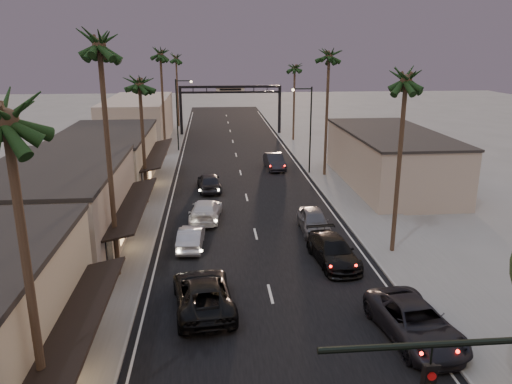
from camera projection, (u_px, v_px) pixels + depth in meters
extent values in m
plane|color=slate|center=(244.00, 188.00, 47.17)|extent=(200.00, 200.00, 0.00)
cube|color=black|center=(241.00, 175.00, 51.94)|extent=(14.00, 120.00, 0.02)
cube|color=slate|center=(156.00, 161.00, 57.79)|extent=(5.00, 92.00, 0.12)
cube|color=slate|center=(317.00, 158.00, 59.43)|extent=(5.00, 92.00, 0.12)
cube|color=tan|center=(56.00, 212.00, 31.89)|extent=(8.00, 14.00, 5.50)
cube|color=#BCB18F|center=(106.00, 161.00, 47.25)|extent=(8.00, 16.00, 5.00)
cube|color=tan|center=(138.00, 120.00, 69.08)|extent=(8.00, 20.00, 6.00)
cube|color=tan|center=(390.00, 159.00, 47.67)|extent=(8.00, 18.00, 5.00)
cylinder|color=black|center=(501.00, 341.00, 11.20)|extent=(8.40, 0.16, 0.16)
cube|color=black|center=(181.00, 112.00, 74.20)|extent=(0.40, 0.40, 7.00)
cube|color=black|center=(279.00, 111.00, 75.48)|extent=(0.40, 0.40, 7.00)
cube|color=black|center=(230.00, 87.00, 73.82)|extent=(15.20, 0.35, 0.35)
cube|color=black|center=(230.00, 92.00, 74.05)|extent=(15.20, 0.30, 0.30)
cube|color=beige|center=(230.00, 89.00, 73.91)|extent=(4.20, 0.12, 1.00)
cylinder|color=black|center=(310.00, 131.00, 51.29)|extent=(0.16, 0.16, 9.00)
cylinder|color=black|center=(302.00, 89.00, 49.99)|extent=(2.00, 0.12, 0.12)
sphere|color=#FFD899|center=(293.00, 90.00, 49.94)|extent=(0.30, 0.30, 0.30)
cylinder|color=black|center=(177.00, 116.00, 62.47)|extent=(0.16, 0.16, 9.00)
cylinder|color=black|center=(184.00, 81.00, 61.34)|extent=(2.00, 0.12, 0.12)
sphere|color=#FFD899|center=(191.00, 82.00, 61.45)|extent=(0.30, 0.30, 0.30)
cylinder|color=#38281C|center=(31.00, 300.00, 15.25)|extent=(0.28, 0.28, 11.00)
sphere|color=black|center=(3.00, 98.00, 13.53)|extent=(3.20, 3.20, 3.20)
cylinder|color=#38281C|center=(110.00, 168.00, 27.39)|extent=(0.28, 0.28, 13.00)
sphere|color=black|center=(98.00, 33.00, 25.38)|extent=(3.20, 3.20, 3.20)
cylinder|color=#38281C|center=(143.00, 146.00, 41.19)|extent=(0.28, 0.28, 10.00)
sphere|color=black|center=(139.00, 77.00, 39.61)|extent=(3.20, 3.20, 3.20)
cylinder|color=#38281C|center=(163.00, 107.00, 59.06)|extent=(0.28, 0.28, 12.00)
sphere|color=black|center=(160.00, 49.00, 57.19)|extent=(3.20, 3.20, 3.20)
cylinder|color=#38281C|center=(399.00, 170.00, 31.07)|extent=(0.28, 0.28, 11.00)
sphere|color=black|center=(407.00, 70.00, 29.35)|extent=(3.20, 3.20, 3.20)
cylinder|color=#38281C|center=(327.00, 118.00, 50.04)|extent=(0.28, 0.28, 12.00)
sphere|color=black|center=(329.00, 49.00, 48.17)|extent=(3.20, 3.20, 3.20)
cylinder|color=#38281C|center=(294.00, 105.00, 69.43)|extent=(0.28, 0.28, 10.00)
sphere|color=black|center=(295.00, 64.00, 67.84)|extent=(3.20, 3.20, 3.20)
cylinder|color=#38281C|center=(178.00, 93.00, 81.20)|extent=(0.28, 0.28, 11.00)
sphere|color=black|center=(176.00, 54.00, 79.47)|extent=(3.20, 3.20, 3.20)
imported|color=black|center=(203.00, 293.00, 25.37)|extent=(3.49, 6.43, 1.71)
imported|color=#A2A3A8|center=(191.00, 237.00, 33.12)|extent=(1.82, 4.49, 1.45)
imported|color=silver|center=(206.00, 210.00, 38.44)|extent=(2.75, 5.60, 1.57)
imported|color=black|center=(209.00, 182.00, 46.17)|extent=(2.46, 5.12, 1.69)
imported|color=black|center=(415.00, 322.00, 22.76)|extent=(3.49, 6.34, 1.68)
imported|color=black|center=(333.00, 251.00, 30.74)|extent=(2.79, 5.75, 1.61)
imported|color=#57575D|center=(314.00, 221.00, 35.98)|extent=(2.03, 4.86, 1.65)
imported|color=black|center=(274.00, 162.00, 54.29)|extent=(2.06, 5.12, 1.66)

